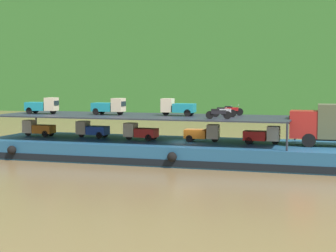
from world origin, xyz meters
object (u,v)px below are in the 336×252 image
Objects in this scene: cargo_barge at (187,151)px; mini_truck_upper_stern at (42,106)px; mini_truck_upper_fore at (177,107)px; motorcycle_upper_port at (218,113)px; motorcycle_upper_centre at (224,112)px; mini_truck_lower_mid at (140,132)px; mini_truck_lower_fore at (203,133)px; mini_truck_upper_mid at (109,106)px; mini_truck_lower_stern at (38,128)px; mini_truck_lower_aft at (92,129)px; mini_truck_lower_bow at (262,135)px; motorcycle_upper_stbd at (231,110)px.

mini_truck_upper_stern reaches higher than cargo_barge.
motorcycle_upper_port is at bearing -35.32° from mini_truck_upper_fore.
mini_truck_lower_mid is at bearing -178.49° from motorcycle_upper_centre.
mini_truck_upper_mid is at bearing -179.09° from mini_truck_lower_fore.
cargo_barge is at bearing -30.84° from mini_truck_upper_fore.
mini_truck_upper_stern is at bearing -36.81° from mini_truck_lower_stern.
motorcycle_upper_port is (11.50, -2.80, 1.74)m from mini_truck_lower_aft.
motorcycle_upper_port is at bearing -142.25° from mini_truck_lower_bow.
mini_truck_lower_fore is at bearing 10.34° from cargo_barge.
mini_truck_lower_mid is at bearing -2.60° from mini_truck_lower_stern.
mini_truck_upper_mid is at bearing -15.78° from mini_truck_lower_aft.
mini_truck_lower_fore is 4.72m from mini_truck_lower_bow.
mini_truck_lower_fore is (5.12, 0.38, 0.00)m from mini_truck_lower_mid.
mini_truck_lower_stern is at bearing -173.26° from motorcycle_upper_stbd.
mini_truck_upper_mid is (1.84, -0.52, 2.00)m from mini_truck_lower_aft.
mini_truck_upper_stern is 5.97m from mini_truck_upper_mid.
mini_truck_upper_fore reaches higher than motorcycle_upper_port.
motorcycle_upper_stbd is at bearing 21.84° from mini_truck_upper_fore.
mini_truck_lower_aft is at bearing -172.07° from motorcycle_upper_stbd.
cargo_barge is at bearing -0.77° from mini_truck_upper_mid.
mini_truck_lower_bow is at bearing 37.75° from motorcycle_upper_port.
motorcycle_upper_centre reaches higher than mini_truck_lower_fore.
mini_truck_lower_bow is (9.83, 0.26, 0.00)m from mini_truck_lower_mid.
mini_truck_lower_mid is at bearing -178.49° from mini_truck_lower_bow.
mini_truck_upper_fore is at bearing 14.47° from mini_truck_lower_mid.
mini_truck_lower_mid is at bearing -5.15° from mini_truck_upper_mid.
mini_truck_lower_bow is at bearing -1.43° from mini_truck_lower_fore.
motorcycle_upper_port is (15.62, -1.85, -0.26)m from mini_truck_upper_stern.
motorcycle_upper_stbd is (4.07, 1.63, -0.26)m from mini_truck_upper_fore.
motorcycle_upper_port and motorcycle_upper_centre have the same top height.
cargo_barge is 4.20m from mini_truck_lower_mid.
mini_truck_lower_aft is 11.96m from motorcycle_upper_port.
mini_truck_lower_mid is 7.38m from motorcycle_upper_port.
mini_truck_upper_mid is (-2.79, 0.25, 2.00)m from mini_truck_lower_mid.
motorcycle_upper_stbd is (-2.82, 2.13, 1.74)m from mini_truck_lower_bow.
mini_truck_lower_fore is at bearing 4.20° from mini_truck_lower_mid.
motorcycle_upper_centre reaches higher than cargo_barge.
motorcycle_upper_port is at bearing -36.75° from cargo_barge.
cargo_barge is 13.58m from mini_truck_lower_stern.
mini_truck_upper_mid is at bearing 179.58° from motorcycle_upper_centre.
mini_truck_lower_aft is at bearing 164.22° from mini_truck_upper_mid.
mini_truck_lower_fore is at bearing 173.51° from motorcycle_upper_centre.
mini_truck_upper_mid reaches higher than mini_truck_lower_bow.
mini_truck_lower_fore is 3.45m from motorcycle_upper_port.
mini_truck_lower_bow is at bearing 1.37° from mini_truck_upper_stern.
motorcycle_upper_stbd is (0.17, 2.21, 0.00)m from motorcycle_upper_centre.
motorcycle_upper_stbd is at bearing 142.89° from mini_truck_lower_bow.
mini_truck_lower_stern and mini_truck_lower_aft have the same top height.
mini_truck_lower_aft is 1.01× the size of mini_truck_upper_fore.
motorcycle_upper_stbd is at bearing 6.74° from mini_truck_lower_stern.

